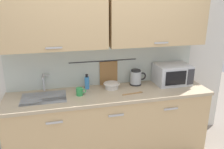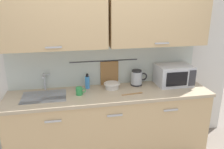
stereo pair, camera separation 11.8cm
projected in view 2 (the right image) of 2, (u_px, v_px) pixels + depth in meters
The scene contains 9 objects.
counter_unit at pixel (109, 124), 2.99m from camera, with size 2.53×0.64×0.90m.
back_wall_assembly at pixel (106, 39), 2.88m from camera, with size 3.70×0.41×2.50m.
sink_faucet at pixel (44, 79), 2.88m from camera, with size 0.09×0.17×0.22m.
microwave at pixel (174, 75), 3.08m from camera, with size 0.46×0.35×0.27m.
electric_kettle at pixel (137, 78), 3.07m from camera, with size 0.23×0.16×0.21m.
dish_soap_bottle at pixel (87, 82), 2.95m from camera, with size 0.06×0.06×0.20m.
mug_near_sink at pixel (79, 91), 2.76m from camera, with size 0.12×0.08×0.09m.
mixing_bowl at pixel (112, 85), 2.96m from camera, with size 0.21×0.21×0.08m.
wooden_spoon at pixel (135, 93), 2.80m from camera, with size 0.28×0.06×0.01m.
Camera 2 is at (-0.48, -2.30, 2.01)m, focal length 36.73 mm.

